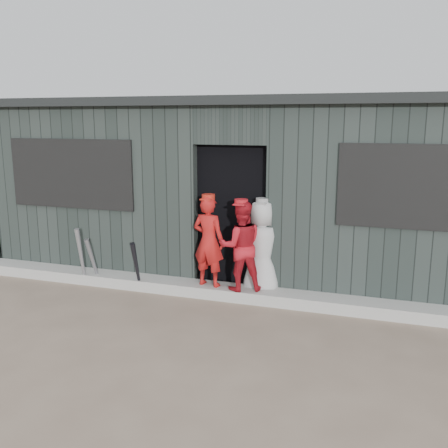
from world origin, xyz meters
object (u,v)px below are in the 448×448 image
(player_red_left, at_px, (209,241))
(dugout, at_px, (257,186))
(bat_left, at_px, (81,257))
(player_red_right, at_px, (241,246))
(bat_right, at_px, (137,267))
(player_grey_back, at_px, (262,249))
(bat_mid, at_px, (93,261))

(player_red_left, height_order, dugout, dugout)
(bat_left, distance_m, player_red_right, 2.33)
(bat_right, xyz_separation_m, player_grey_back, (1.64, 0.40, 0.29))
(player_grey_back, bearing_deg, bat_right, 9.23)
(bat_right, bearing_deg, player_red_left, 10.41)
(bat_left, height_order, dugout, dugout)
(bat_mid, height_order, dugout, dugout)
(player_grey_back, bearing_deg, player_red_left, 13.87)
(player_grey_back, xyz_separation_m, dugout, (-0.45, 1.48, 0.64))
(bat_mid, xyz_separation_m, dugout, (1.93, 1.80, 0.94))
(bat_left, relative_size, dugout, 0.10)
(bat_right, xyz_separation_m, player_red_right, (1.43, 0.15, 0.37))
(player_red_left, height_order, player_red_right, player_red_left)
(bat_left, relative_size, player_grey_back, 0.65)
(player_red_right, xyz_separation_m, dugout, (-0.24, 1.73, 0.55))
(bat_mid, bearing_deg, bat_left, -149.98)
(player_red_left, bearing_deg, bat_mid, 12.06)
(bat_right, bearing_deg, dugout, 57.63)
(bat_right, bearing_deg, bat_mid, 173.50)
(bat_left, relative_size, bat_right, 1.16)
(player_grey_back, height_order, dugout, dugout)
(bat_mid, distance_m, bat_right, 0.74)
(dugout, bearing_deg, bat_left, -137.73)
(bat_left, height_order, player_red_right, player_red_right)
(bat_right, relative_size, player_grey_back, 0.56)
(bat_mid, xyz_separation_m, player_red_left, (1.71, 0.10, 0.40))
(player_red_left, bearing_deg, player_red_right, -174.69)
(player_red_right, relative_size, dugout, 0.14)
(player_red_right, bearing_deg, player_red_left, -27.02)
(bat_mid, bearing_deg, player_grey_back, 7.55)
(dugout, bearing_deg, player_red_right, -82.21)
(bat_left, xyz_separation_m, player_grey_back, (2.51, 0.39, 0.23))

